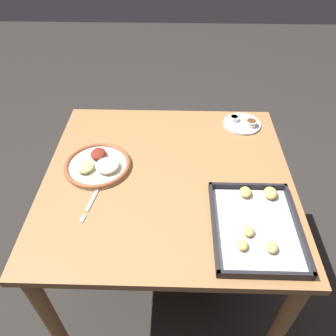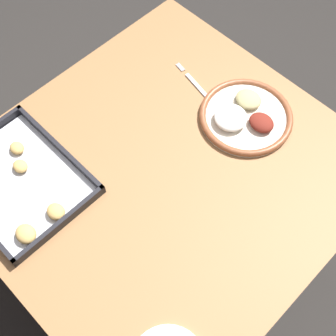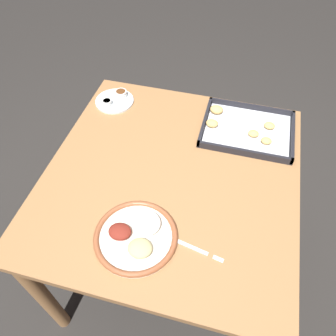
# 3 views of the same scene
# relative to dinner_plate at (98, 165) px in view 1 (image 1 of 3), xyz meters

# --- Properties ---
(ground_plane) EXTENTS (8.00, 8.00, 0.00)m
(ground_plane) POSITION_rel_dinner_plate_xyz_m (0.04, 0.30, -0.79)
(ground_plane) COLOR #282623
(dining_table) EXTENTS (0.97, 1.02, 0.78)m
(dining_table) POSITION_rel_dinner_plate_xyz_m (0.04, 0.30, -0.13)
(dining_table) COLOR olive
(dining_table) RESTS_ON ground_plane
(dinner_plate) EXTENTS (0.28, 0.28, 0.05)m
(dinner_plate) POSITION_rel_dinner_plate_xyz_m (0.00, 0.00, 0.00)
(dinner_plate) COLOR beige
(dinner_plate) RESTS_ON dining_table
(fork) EXTENTS (0.22, 0.05, 0.00)m
(fork) POSITION_rel_dinner_plate_xyz_m (0.17, 0.01, -0.01)
(fork) COLOR silver
(fork) RESTS_ON dining_table
(saucer_plate) EXTENTS (0.18, 0.18, 0.04)m
(saucer_plate) POSITION_rel_dinner_plate_xyz_m (-0.32, 0.65, -0.00)
(saucer_plate) COLOR silver
(saucer_plate) RESTS_ON dining_table
(baking_tray) EXTENTS (0.39, 0.30, 0.04)m
(baking_tray) POSITION_rel_dinner_plate_xyz_m (0.29, 0.61, -0.00)
(baking_tray) COLOR black
(baking_tray) RESTS_ON dining_table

